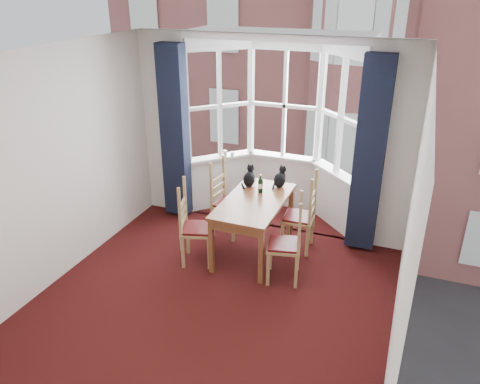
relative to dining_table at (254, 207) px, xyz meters
The scene contains 22 objects.
floor 1.58m from the dining_table, 93.16° to the right, with size 4.50×4.50×0.00m, color black.
ceiling 2.54m from the dining_table, 93.16° to the right, with size 4.50×4.50×0.00m, color white.
wall_left 2.61m from the dining_table, 145.67° to the right, with size 4.50×4.50×0.00m, color silver.
wall_right 2.49m from the dining_table, 36.45° to the right, with size 4.50×4.50×0.00m, color silver.
wall_near 3.74m from the dining_table, 91.22° to the right, with size 4.00×4.00×0.00m, color silver.
wall_back_pier_left 2.04m from the dining_table, 154.33° to the left, with size 0.70×0.12×2.80m, color silver.
wall_back_pier_right 1.91m from the dining_table, 27.86° to the left, with size 0.70×0.12×2.80m, color silver.
bay_window 1.51m from the dining_table, 93.36° to the left, with size 2.76×0.94×2.80m.
curtain_left 1.76m from the dining_table, 156.53° to the left, with size 0.38×0.22×2.60m, color black.
curtain_right 1.63m from the dining_table, 25.87° to the left, with size 0.38×0.22×2.60m, color black.
dining_table is the anchor object (origin of this frame).
chair_left_near 0.89m from the dining_table, 143.79° to the right, with size 0.50×0.52×0.92m.
chair_left_far 0.73m from the dining_table, 148.84° to the left, with size 0.45×0.47×0.92m.
chair_right_near 0.81m from the dining_table, 34.84° to the right, with size 0.48×0.50×0.92m.
chair_right_far 0.73m from the dining_table, 26.76° to the left, with size 0.42×0.44×0.92m.
cat_left 0.52m from the dining_table, 118.10° to the left, with size 0.18×0.24×0.31m.
cat_right 0.62m from the dining_table, 71.24° to the left, with size 0.21×0.25×0.31m.
wine_bottle 0.34m from the dining_table, 91.00° to the left, with size 0.07×0.07×0.26m.
candle_tall 1.51m from the dining_table, 127.70° to the left, with size 0.06×0.06×0.11m, color white.
candle_short 1.47m from the dining_table, 123.43° to the left, with size 0.06×0.06×0.09m, color white.
street 31.55m from the dining_table, 90.15° to the left, with size 80.00×80.00×0.00m, color #333335.
tenement_building 12.62m from the dining_table, 90.36° to the left, with size 18.40×7.80×15.20m.
Camera 1 is at (1.91, -3.84, 3.42)m, focal length 35.00 mm.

